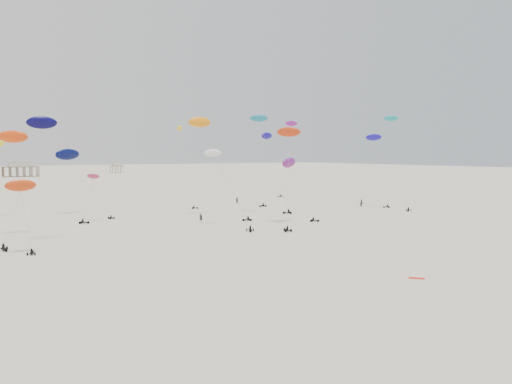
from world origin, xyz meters
TOP-DOWN VIEW (x-y plane):
  - ground_plane at (0.00, 200.00)m, footprint 900.00×900.00m
  - pavilion_main at (-10.00, 350.00)m, footprint 21.00×13.00m
  - pavilion_small at (60.00, 380.00)m, footprint 9.00×7.00m
  - rig_1 at (24.22, 121.08)m, footprint 6.92×5.44m
  - rig_2 at (-5.35, 89.48)m, footprint 5.16×13.28m
  - rig_3 at (-40.19, 91.36)m, footprint 10.08×7.34m
  - rig_4 at (-42.96, 83.52)m, footprint 4.36×3.56m
  - rig_5 at (9.79, 88.88)m, footprint 9.52×4.64m
  - rig_6 at (2.66, 128.52)m, footprint 4.09×8.50m
  - rig_7 at (-42.74, 100.39)m, footprint 9.92×16.92m
  - rig_8 at (14.64, 106.07)m, footprint 8.49×8.34m
  - rig_9 at (48.72, 143.28)m, footprint 8.87×5.09m
  - rig_10 at (-26.80, 111.81)m, footprint 5.24×4.18m
  - rig_11 at (47.64, 94.54)m, footprint 4.36×10.20m
  - rig_12 at (-0.63, 108.51)m, footprint 8.29×16.21m
  - rig_13 at (-26.59, 128.61)m, footprint 10.22×17.42m
  - rig_14 at (6.98, 86.73)m, footprint 9.99×12.36m
  - rig_15 at (49.56, 104.13)m, footprint 5.19×9.03m
  - spectator_0 at (-6.04, 100.61)m, footprint 0.91×0.80m
  - spectator_1 at (44.91, 104.37)m, footprint 1.16×0.72m
  - spectator_3 at (20.38, 130.59)m, footprint 0.95×0.93m
  - grounded_kite_b at (-6.11, 43.09)m, footprint 1.70×1.82m

SIDE VIEW (x-z plane):
  - ground_plane at x=0.00m, z-range 0.00..0.00m
  - spectator_0 at x=-6.04m, z-range -1.05..1.05m
  - spectator_1 at x=44.91m, z-range -1.14..1.14m
  - spectator_3 at x=20.38m, z-range -1.08..1.08m
  - grounded_kite_b at x=-6.11m, z-range -0.04..0.04m
  - pavilion_small at x=60.00m, z-range -0.51..7.49m
  - pavilion_main at x=-10.00m, z-range -0.68..9.12m
  - rig_10 at x=-26.80m, z-range -0.36..10.22m
  - rig_4 at x=-42.96m, z-range 2.58..13.69m
  - rig_2 at x=-5.35m, z-range -0.19..17.13m
  - rig_5 at x=9.79m, z-range 3.75..17.75m
  - rig_13 at x=-26.59m, z-range 3.47..23.28m
  - rig_1 at x=24.22m, z-range 4.45..25.14m
  - rig_7 at x=-42.74m, z-range 4.06..25.81m
  - rig_3 at x=-40.19m, z-range 4.59..25.57m
  - rig_11 at x=47.64m, z-range 2.79..27.60m
  - rig_14 at x=6.98m, z-range 4.71..25.87m
  - rig_6 at x=2.66m, z-range 4.47..26.80m
  - rig_15 at x=49.56m, z-range 6.32..26.64m
  - rig_8 at x=14.64m, z-range 4.70..29.03m
  - rig_12 at x=-0.63m, z-range 6.25..31.30m
  - rig_9 at x=48.72m, z-range 8.05..34.09m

